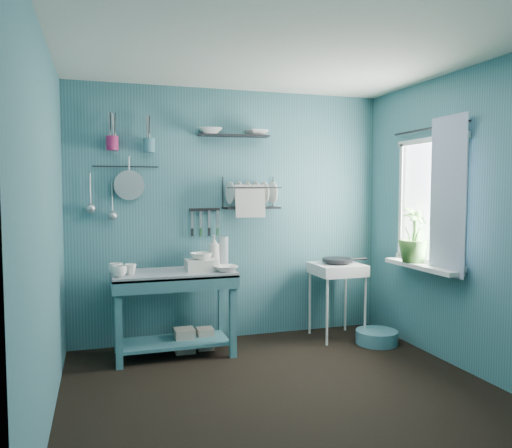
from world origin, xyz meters
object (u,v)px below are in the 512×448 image
object	(u,v)px
wash_tub	(201,265)
utensil_cup_magenta	(112,143)
water_bottle	(224,251)
mug_mid	(131,269)
potted_plant	(414,235)
frying_pan	(337,260)
storage_tin_small	(205,339)
hotplate_stand	(337,301)
colander	(129,185)
mug_right	(116,269)
floor_basin	(377,337)
mug_left	(119,271)
work_counter	(174,313)
dish_rack	(251,193)
storage_tin_large	(184,340)
utensil_cup_teal	(149,145)
soap_bottle	(214,251)

from	to	relation	value
wash_tub	utensil_cup_magenta	bearing A→B (deg)	155.85
water_bottle	mug_mid	bearing A→B (deg)	-162.72
potted_plant	water_bottle	bearing A→B (deg)	155.59
frying_pan	storage_tin_small	world-z (taller)	frying_pan
hotplate_stand	storage_tin_small	distance (m)	1.38
water_bottle	colander	world-z (taller)	colander
mug_right	floor_basin	world-z (taller)	mug_right
frying_pan	mug_right	bearing A→B (deg)	-178.85
mug_left	mug_mid	bearing A→B (deg)	45.00
mug_right	potted_plant	bearing A→B (deg)	-11.15
work_counter	dish_rack	bearing A→B (deg)	11.85
wash_tub	storage_tin_small	xyz separation A→B (m)	(0.05, 0.10, -0.72)
work_counter	hotplate_stand	xyz separation A→B (m)	(1.66, 0.04, -0.01)
utensil_cup_magenta	storage_tin_large	bearing A→B (deg)	-23.93
mug_right	storage_tin_small	size ratio (longest dim) A/B	0.61
water_bottle	utensil_cup_magenta	bearing A→B (deg)	174.55
utensil_cup_teal	colander	xyz separation A→B (m)	(-0.19, 0.03, -0.37)
wash_tub	utensil_cup_teal	xyz separation A→B (m)	(-0.42, 0.34, 1.10)
water_bottle	potted_plant	world-z (taller)	potted_plant
work_counter	mug_right	size ratio (longest dim) A/B	8.83
mug_mid	utensil_cup_magenta	world-z (taller)	utensil_cup_magenta
hotplate_stand	colander	distance (m)	2.35
floor_basin	water_bottle	bearing A→B (deg)	161.25
soap_bottle	dish_rack	xyz separation A→B (m)	(0.40, 0.07, 0.56)
mug_left	storage_tin_small	bearing A→B (deg)	17.10
frying_pan	utensil_cup_magenta	xyz separation A→B (m)	(-2.16, 0.27, 1.14)
utensil_cup_magenta	utensil_cup_teal	bearing A→B (deg)	0.00
hotplate_stand	utensil_cup_teal	world-z (taller)	utensil_cup_teal
work_counter	colander	xyz separation A→B (m)	(-0.36, 0.35, 1.16)
work_counter	soap_bottle	size ratio (longest dim) A/B	3.63
utensil_cup_teal	storage_tin_large	world-z (taller)	utensil_cup_teal
soap_bottle	utensil_cup_magenta	xyz separation A→B (m)	(-0.92, 0.12, 1.01)
soap_bottle	utensil_cup_magenta	world-z (taller)	utensil_cup_magenta
mug_left	utensil_cup_magenta	xyz separation A→B (m)	(-0.02, 0.48, 1.11)
mug_mid	soap_bottle	bearing A→B (deg)	18.00
frying_pan	potted_plant	xyz separation A→B (m)	(0.50, -0.57, 0.29)
wash_tub	storage_tin_large	bearing A→B (deg)	154.98
utensil_cup_magenta	potted_plant	xyz separation A→B (m)	(2.66, -0.84, -0.84)
storage_tin_small	floor_basin	size ratio (longest dim) A/B	0.49
utensil_cup_teal	water_bottle	bearing A→B (deg)	-8.04
mug_right	utensil_cup_teal	size ratio (longest dim) A/B	0.95
mug_right	colander	bearing A→B (deg)	67.59
potted_plant	soap_bottle	bearing A→B (deg)	157.40
work_counter	storage_tin_large	world-z (taller)	work_counter
storage_tin_large	potted_plant	bearing A→B (deg)	-15.57
colander	floor_basin	world-z (taller)	colander
work_counter	wash_tub	bearing A→B (deg)	-10.87
colander	potted_plant	size ratio (longest dim) A/B	0.54
mug_right	wash_tub	xyz separation A→B (m)	(0.75, -0.02, 0.00)
hotplate_stand	storage_tin_small	world-z (taller)	hotplate_stand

